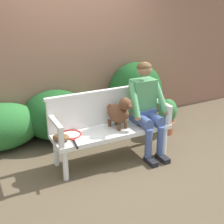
# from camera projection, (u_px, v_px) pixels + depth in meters

# --- Properties ---
(ground_plane) EXTENTS (40.00, 40.00, 0.00)m
(ground_plane) POSITION_uv_depth(u_px,v_px,m) (112.00, 159.00, 4.46)
(ground_plane) COLOR brown
(brick_garden_fence) EXTENTS (8.00, 0.30, 2.58)m
(brick_garden_fence) POSITION_uv_depth(u_px,v_px,m) (73.00, 52.00, 5.20)
(brick_garden_fence) COLOR #936651
(brick_garden_fence) RESTS_ON ground
(hedge_bush_mid_right) EXTENTS (0.89, 0.73, 0.57)m
(hedge_bush_mid_right) POSITION_uv_depth(u_px,v_px,m) (84.00, 115.00, 5.28)
(hedge_bush_mid_right) COLOR #337538
(hedge_bush_mid_right) RESTS_ON ground
(hedge_bush_far_right) EXTENTS (1.18, 0.76, 0.71)m
(hedge_bush_far_right) POSITION_uv_depth(u_px,v_px,m) (1.00, 127.00, 4.64)
(hedge_bush_far_right) COLOR #286B2D
(hedge_bush_far_right) RESTS_ON ground
(hedge_bush_mid_left) EXTENTS (1.00, 0.82, 1.09)m
(hedge_bush_mid_left) POSITION_uv_depth(u_px,v_px,m) (135.00, 92.00, 5.57)
(hedge_bush_mid_left) COLOR #194C1E
(hedge_bush_mid_left) RESTS_ON ground
(hedge_bush_far_left) EXTENTS (1.06, 1.04, 0.78)m
(hedge_bush_far_left) POSITION_uv_depth(u_px,v_px,m) (56.00, 115.00, 5.01)
(hedge_bush_far_left) COLOR #194C1E
(hedge_bush_far_left) RESTS_ON ground
(garden_bench) EXTENTS (1.66, 0.52, 0.47)m
(garden_bench) POSITION_uv_depth(u_px,v_px,m) (112.00, 133.00, 4.31)
(garden_bench) COLOR white
(garden_bench) RESTS_ON ground
(bench_backrest) EXTENTS (1.70, 0.06, 0.50)m
(bench_backrest) POSITION_uv_depth(u_px,v_px,m) (105.00, 106.00, 4.38)
(bench_backrest) COLOR white
(bench_backrest) RESTS_ON garden_bench
(bench_armrest_left_end) EXTENTS (0.06, 0.52, 0.28)m
(bench_armrest_left_end) POSITION_uv_depth(u_px,v_px,m) (57.00, 129.00, 3.81)
(bench_armrest_left_end) COLOR white
(bench_armrest_left_end) RESTS_ON garden_bench
(bench_armrest_right_end) EXTENTS (0.06, 0.52, 0.28)m
(bench_armrest_right_end) POSITION_uv_depth(u_px,v_px,m) (164.00, 108.00, 4.47)
(bench_armrest_right_end) COLOR white
(bench_armrest_right_end) RESTS_ON garden_bench
(person_seated) EXTENTS (0.56, 0.66, 1.34)m
(person_seated) POSITION_uv_depth(u_px,v_px,m) (146.00, 105.00, 4.39)
(person_seated) COLOR black
(person_seated) RESTS_ON ground
(dog_on_bench) EXTENTS (0.30, 0.47, 0.47)m
(dog_on_bench) POSITION_uv_depth(u_px,v_px,m) (120.00, 112.00, 4.23)
(dog_on_bench) COLOR brown
(dog_on_bench) RESTS_ON garden_bench
(tennis_racket) EXTENTS (0.33, 0.58, 0.03)m
(tennis_racket) POSITION_uv_depth(u_px,v_px,m) (71.00, 135.00, 4.08)
(tennis_racket) COLOR red
(tennis_racket) RESTS_ON garden_bench
(baseball_glove) EXTENTS (0.28, 0.27, 0.09)m
(baseball_glove) POSITION_uv_depth(u_px,v_px,m) (61.00, 138.00, 3.94)
(baseball_glove) COLOR brown
(baseball_glove) RESTS_ON garden_bench
(potted_plant) EXTENTS (0.31, 0.31, 0.60)m
(potted_plant) POSITION_uv_depth(u_px,v_px,m) (167.00, 115.00, 5.16)
(potted_plant) COLOR #A85B3D
(potted_plant) RESTS_ON ground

